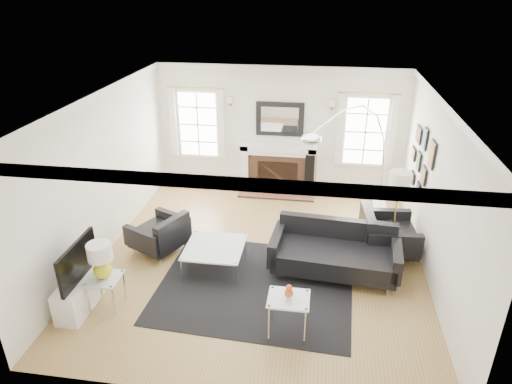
% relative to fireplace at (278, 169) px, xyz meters
% --- Properties ---
extents(floor, '(6.00, 6.00, 0.00)m').
position_rel_fireplace_xyz_m(floor, '(0.00, -2.79, -0.54)').
color(floor, olive).
rests_on(floor, ground).
extents(back_wall, '(5.50, 0.04, 2.80)m').
position_rel_fireplace_xyz_m(back_wall, '(0.00, 0.21, 0.86)').
color(back_wall, white).
rests_on(back_wall, floor).
extents(front_wall, '(5.50, 0.04, 2.80)m').
position_rel_fireplace_xyz_m(front_wall, '(0.00, -5.79, 0.86)').
color(front_wall, white).
rests_on(front_wall, floor).
extents(left_wall, '(0.04, 6.00, 2.80)m').
position_rel_fireplace_xyz_m(left_wall, '(-2.75, -2.79, 0.86)').
color(left_wall, white).
rests_on(left_wall, floor).
extents(right_wall, '(0.04, 6.00, 2.80)m').
position_rel_fireplace_xyz_m(right_wall, '(2.75, -2.79, 0.86)').
color(right_wall, white).
rests_on(right_wall, floor).
extents(ceiling, '(5.50, 6.00, 0.02)m').
position_rel_fireplace_xyz_m(ceiling, '(0.00, -2.79, 2.26)').
color(ceiling, white).
rests_on(ceiling, back_wall).
extents(crown_molding, '(5.50, 6.00, 0.12)m').
position_rel_fireplace_xyz_m(crown_molding, '(0.00, -2.79, 2.20)').
color(crown_molding, white).
rests_on(crown_molding, back_wall).
extents(fireplace, '(1.70, 0.69, 1.11)m').
position_rel_fireplace_xyz_m(fireplace, '(0.00, 0.00, 0.00)').
color(fireplace, white).
rests_on(fireplace, floor).
extents(mantel_mirror, '(1.05, 0.07, 0.75)m').
position_rel_fireplace_xyz_m(mantel_mirror, '(0.00, 0.16, 1.11)').
color(mantel_mirror, black).
rests_on(mantel_mirror, back_wall).
extents(window_left, '(1.24, 0.15, 1.62)m').
position_rel_fireplace_xyz_m(window_left, '(-1.85, 0.16, 0.92)').
color(window_left, white).
rests_on(window_left, back_wall).
extents(window_right, '(1.24, 0.15, 1.62)m').
position_rel_fireplace_xyz_m(window_right, '(1.85, 0.16, 0.92)').
color(window_right, white).
rests_on(window_right, back_wall).
extents(gallery_wall, '(0.04, 1.73, 1.29)m').
position_rel_fireplace_xyz_m(gallery_wall, '(2.72, -1.50, 0.99)').
color(gallery_wall, black).
rests_on(gallery_wall, right_wall).
extents(tv_unit, '(0.35, 1.00, 1.09)m').
position_rel_fireplace_xyz_m(tv_unit, '(-2.44, -4.49, -0.21)').
color(tv_unit, white).
rests_on(tv_unit, floor).
extents(area_rug, '(3.14, 2.66, 0.01)m').
position_rel_fireplace_xyz_m(area_rug, '(0.03, -3.61, -0.54)').
color(area_rug, black).
rests_on(area_rug, floor).
extents(sofa, '(2.13, 1.11, 0.67)m').
position_rel_fireplace_xyz_m(sofa, '(1.26, -3.02, -0.18)').
color(sofa, black).
rests_on(sofa, floor).
extents(armchair_left, '(1.09, 1.15, 0.61)m').
position_rel_fireplace_xyz_m(armchair_left, '(-1.78, -2.85, -0.20)').
color(armchair_left, black).
rests_on(armchair_left, floor).
extents(armchair_right, '(1.00, 1.09, 0.69)m').
position_rel_fireplace_xyz_m(armchair_right, '(2.13, -2.36, -0.16)').
color(armchair_right, black).
rests_on(armchair_right, floor).
extents(coffee_table, '(0.96, 0.96, 0.42)m').
position_rel_fireplace_xyz_m(coffee_table, '(-0.72, -3.23, -0.15)').
color(coffee_table, silver).
rests_on(coffee_table, floor).
extents(side_table_left, '(0.46, 0.46, 0.51)m').
position_rel_fireplace_xyz_m(side_table_left, '(-2.08, -4.43, -0.14)').
color(side_table_left, silver).
rests_on(side_table_left, floor).
extents(nesting_table, '(0.56, 0.47, 0.61)m').
position_rel_fireplace_xyz_m(nesting_table, '(0.62, -4.63, -0.05)').
color(nesting_table, silver).
rests_on(nesting_table, floor).
extents(gourd_lamp, '(0.35, 0.35, 0.56)m').
position_rel_fireplace_xyz_m(gourd_lamp, '(-2.08, -4.43, 0.29)').
color(gourd_lamp, yellow).
rests_on(gourd_lamp, side_table_left).
extents(orange_vase, '(0.12, 0.12, 0.19)m').
position_rel_fireplace_xyz_m(orange_vase, '(0.62, -4.63, 0.17)').
color(orange_vase, '#D34D1B').
rests_on(orange_vase, nesting_table).
extents(arc_floor_lamp, '(1.75, 1.62, 2.48)m').
position_rel_fireplace_xyz_m(arc_floor_lamp, '(1.48, -1.38, 0.80)').
color(arc_floor_lamp, white).
rests_on(arc_floor_lamp, floor).
extents(stick_floor_lamp, '(0.34, 0.34, 1.68)m').
position_rel_fireplace_xyz_m(stick_floor_lamp, '(2.20, -2.60, 0.91)').
color(stick_floor_lamp, '#A7863A').
rests_on(stick_floor_lamp, floor).
extents(speaker_tower, '(0.24, 0.24, 0.98)m').
position_rel_fireplace_xyz_m(speaker_tower, '(0.73, -0.14, -0.05)').
color(speaker_tower, black).
rests_on(speaker_tower, floor).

